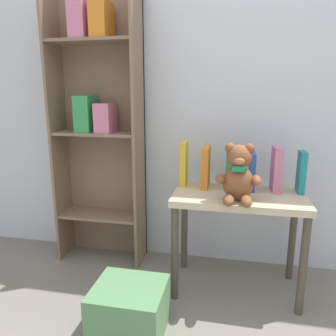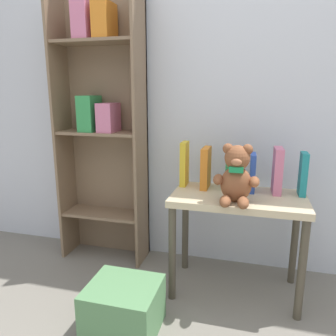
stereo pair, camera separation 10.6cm
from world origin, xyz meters
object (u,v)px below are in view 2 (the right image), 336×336
object	(u,v)px
book_standing_teal	(303,174)
storage_bin	(124,308)
teddy_bear	(236,176)
book_standing_yellow	(184,164)
book_standing_orange	(206,168)
book_standing_pink	(277,171)
book_standing_green	(229,169)
bookshelf_side	(102,116)
book_standing_blue	(253,173)
display_table	(238,211)

from	to	relation	value
book_standing_teal	storage_bin	size ratio (longest dim) A/B	0.70
teddy_bear	book_standing_yellow	world-z (taller)	teddy_bear
book_standing_orange	storage_bin	world-z (taller)	book_standing_orange
book_standing_orange	book_standing_pink	xyz separation A→B (m)	(0.38, 0.01, 0.01)
teddy_bear	book_standing_green	size ratio (longest dim) A/B	1.34
bookshelf_side	book_standing_blue	distance (m)	0.99
book_standing_pink	book_standing_blue	bearing A→B (deg)	178.36
display_table	book_standing_teal	size ratio (longest dim) A/B	3.07
book_standing_teal	storage_bin	world-z (taller)	book_standing_teal
book_standing_orange	book_standing_green	bearing A→B (deg)	11.76
book_standing_orange	book_standing_pink	size ratio (longest dim) A/B	0.94
book_standing_orange	book_standing_green	xyz separation A→B (m)	(0.13, 0.02, -0.01)
display_table	book_standing_green	world-z (taller)	book_standing_green
book_standing_blue	book_standing_pink	distance (m)	0.13
bookshelf_side	book_standing_green	distance (m)	0.86
book_standing_green	storage_bin	world-z (taller)	book_standing_green
bookshelf_side	book_standing_teal	size ratio (longest dim) A/B	7.40
teddy_bear	book_standing_blue	distance (m)	0.23
display_table	book_standing_teal	xyz separation A→B (m)	(0.32, 0.09, 0.20)
teddy_bear	book_standing_teal	xyz separation A→B (m)	(0.33, 0.21, -0.02)
book_standing_green	teddy_bear	bearing A→B (deg)	-76.92
book_standing_pink	storage_bin	bearing A→B (deg)	-142.71
bookshelf_side	book_standing_blue	size ratio (longest dim) A/B	8.09
book_standing_blue	teddy_bear	bearing A→B (deg)	-111.48
book_standing_green	book_standing_teal	bearing A→B (deg)	-3.22
book_standing_yellow	book_standing_blue	world-z (taller)	book_standing_yellow
book_standing_orange	book_standing_green	size ratio (longest dim) A/B	1.06
book_standing_yellow	book_standing_pink	distance (m)	0.51
display_table	book_standing_orange	distance (m)	0.30
teddy_bear	storage_bin	distance (m)	0.82
book_standing_yellow	teddy_bear	bearing A→B (deg)	-36.91
book_standing_yellow	book_standing_pink	world-z (taller)	book_standing_yellow
teddy_bear	book_standing_green	world-z (taller)	teddy_bear
book_standing_green	book_standing_teal	distance (m)	0.39
display_table	book_standing_pink	distance (m)	0.30
book_standing_orange	book_standing_pink	bearing A→B (deg)	2.04
storage_bin	book_standing_blue	bearing A→B (deg)	45.67
book_standing_green	book_standing_pink	size ratio (longest dim) A/B	0.89
teddy_bear	book_standing_yellow	xyz separation A→B (m)	(-0.31, 0.23, -0.00)
book_standing_pink	book_standing_yellow	bearing A→B (deg)	175.79
book_standing_green	book_standing_blue	distance (m)	0.13
book_standing_pink	book_standing_teal	size ratio (longest dim) A/B	1.08
bookshelf_side	book_standing_yellow	bearing A→B (deg)	-10.41
teddy_bear	book_standing_blue	size ratio (longest dim) A/B	1.40
teddy_bear	book_standing_yellow	distance (m)	0.39
book_standing_teal	book_standing_green	bearing A→B (deg)	175.50
display_table	book_standing_yellow	size ratio (longest dim) A/B	2.74
teddy_bear	book_standing_orange	world-z (taller)	teddy_bear
book_standing_yellow	storage_bin	bearing A→B (deg)	-105.45
bookshelf_side	book_standing_orange	size ratio (longest dim) A/B	7.27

